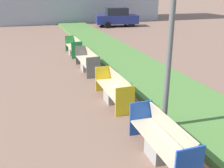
% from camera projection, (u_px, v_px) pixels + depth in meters
% --- Properties ---
extents(planter_grass_strip, '(2.80, 120.00, 0.18)m').
position_uv_depth(planter_grass_strip, '(166.00, 88.00, 10.05)').
color(planter_grass_strip, '#4C7A38').
rests_on(planter_grass_strip, ground).
extents(bench_blue_frame, '(0.65, 2.22, 0.94)m').
position_uv_depth(bench_blue_frame, '(162.00, 143.00, 5.95)').
color(bench_blue_frame, gray).
rests_on(bench_blue_frame, ground).
extents(bench_yellow_frame, '(0.65, 2.29, 0.94)m').
position_uv_depth(bench_yellow_frame, '(114.00, 91.00, 8.93)').
color(bench_yellow_frame, gray).
rests_on(bench_yellow_frame, ground).
extents(bench_grey_frame, '(0.65, 2.42, 0.94)m').
position_uv_depth(bench_grey_frame, '(88.00, 63.00, 12.33)').
color(bench_grey_frame, gray).
rests_on(bench_grey_frame, ground).
extents(bench_green_frame, '(0.65, 2.11, 0.94)m').
position_uv_depth(bench_green_frame, '(74.00, 48.00, 15.34)').
color(bench_green_frame, gray).
rests_on(bench_green_frame, ground).
extents(parked_car_distant, '(4.42, 2.37, 1.86)m').
position_uv_depth(parked_car_distant, '(117.00, 17.00, 26.35)').
color(parked_car_distant, navy).
rests_on(parked_car_distant, ground).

